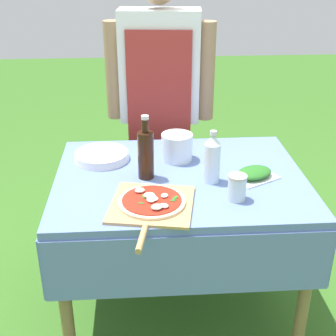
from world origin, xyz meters
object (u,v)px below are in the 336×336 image
Objects in this scene: prep_table at (180,197)px; mixing_tub at (177,147)px; water_bottle at (212,158)px; sauce_jar at (237,189)px; herb_container at (254,173)px; person_cook at (160,94)px; pizza_on_peel at (152,204)px; oil_bottle at (146,154)px; plate_stack at (102,156)px.

mixing_tub is at bearing 89.70° from prep_table.
water_bottle reaches higher than sauce_jar.
herb_container is at bearing 57.66° from sauce_jar.
person_cook is 3.19× the size of pizza_on_peel.
water_bottle is at bearing -174.46° from herb_container.
prep_table is at bearing 100.62° from person_cook.
oil_bottle is 0.50m from herb_container.
pizza_on_peel reaches higher than plate_stack.
water_bottle reaches higher than herb_container.
pizza_on_peel is at bearing -86.73° from oil_bottle.
mixing_tub is 1.38× the size of sauce_jar.
oil_bottle is at bearing 103.70° from pizza_on_peel.
prep_table is 0.36m from herb_container.
oil_bottle reaches higher than prep_table.
pizza_on_peel is (-0.08, -0.96, -0.17)m from person_cook.
oil_bottle is 0.31m from plate_stack.
herb_container is 1.59× the size of mixing_tub.
mixing_tub is at bearing 102.34° from person_cook.
pizza_on_peel is 2.14× the size of water_bottle.
herb_container is at bearing -33.93° from mixing_tub.
water_bottle is at bearing 110.17° from person_cook.
plate_stack is (-0.21, 0.20, -0.10)m from oil_bottle.
water_bottle is 0.99× the size of herb_container.
prep_table is at bearing 154.54° from water_bottle.
mixing_tub is (0.14, 0.45, 0.05)m from pizza_on_peel.
pizza_on_peel is 2.12× the size of herb_container.
water_bottle is (0.27, 0.21, 0.10)m from pizza_on_peel.
herb_container is 2.20× the size of sauce_jar.
sauce_jar is at bearing 16.44° from pizza_on_peel.
water_bottle is 0.28m from mixing_tub.
prep_table is 0.33m from pizza_on_peel.
oil_bottle is 1.94× the size of mixing_tub.
herb_container is at bearing -7.62° from prep_table.
person_cook is 0.84m from herb_container.
mixing_tub is 0.57× the size of plate_stack.
pizza_on_peel and herb_container have the same top height.
oil_bottle reaches higher than herb_container.
plate_stack is (-0.50, 0.26, -0.09)m from water_bottle.
water_bottle is at bearing -27.46° from plate_stack.
sauce_jar is (0.21, -0.41, -0.02)m from mixing_tub.
sauce_jar is (0.21, -0.23, 0.16)m from prep_table.
oil_bottle reaches higher than pizza_on_peel.
person_cook reaches higher than oil_bottle.
water_bottle is (0.19, -0.75, -0.07)m from person_cook.
prep_table is 4.80× the size of water_bottle.
oil_bottle is at bearing -43.73° from plate_stack.
person_cook is 6.82× the size of water_bottle.
person_cook is 0.70m from oil_bottle.
water_bottle is 0.22m from herb_container.
plate_stack reaches higher than prep_table.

